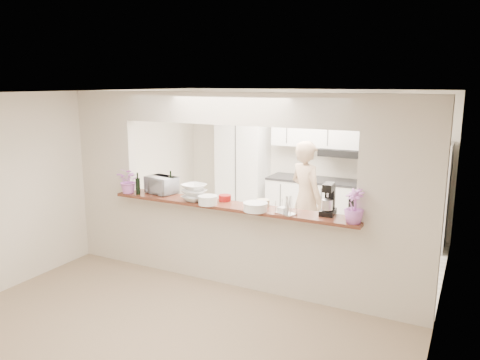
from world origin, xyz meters
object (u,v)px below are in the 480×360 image
Objects in this scene: refrigerator at (423,195)px; toaster_oven at (161,185)px; person at (306,199)px; stand_mixer at (329,200)px.

refrigerator is 3.96× the size of toaster_oven.
toaster_oven is (-3.20, -2.60, 0.36)m from refrigerator.
toaster_oven is 0.24× the size of person.
person is at bearing 52.23° from toaster_oven.
stand_mixer is at bearing 150.74° from person.
toaster_oven is at bearing -179.69° from stand_mixer.
toaster_oven is at bearing -140.91° from refrigerator.
refrigerator is 4.48× the size of stand_mixer.
stand_mixer is 1.62m from person.
refrigerator reaches higher than stand_mixer.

